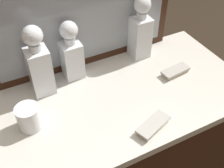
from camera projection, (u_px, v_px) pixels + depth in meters
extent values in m
cube|color=#381E11|center=(112.00, 161.00, 1.45)|extent=(1.13, 0.55, 0.84)
cube|color=silver|center=(112.00, 101.00, 1.15)|extent=(1.16, 0.57, 0.03)
cube|color=#381E11|center=(82.00, 5.00, 1.12)|extent=(0.85, 0.03, 0.58)
cube|color=gray|center=(83.00, 7.00, 1.11)|extent=(0.77, 0.01, 0.50)
cube|color=white|center=(140.00, 37.00, 1.30)|extent=(0.08, 0.08, 0.20)
cube|color=brown|center=(139.00, 45.00, 1.32)|extent=(0.07, 0.07, 0.12)
cylinder|color=white|center=(142.00, 15.00, 1.22)|extent=(0.05, 0.05, 0.03)
sphere|color=white|center=(142.00, 5.00, 1.19)|extent=(0.08, 0.08, 0.08)
cube|color=white|center=(72.00, 60.00, 1.19)|extent=(0.08, 0.08, 0.17)
cube|color=brown|center=(73.00, 65.00, 1.21)|extent=(0.07, 0.07, 0.11)
cylinder|color=white|center=(70.00, 41.00, 1.13)|extent=(0.05, 0.05, 0.03)
sphere|color=white|center=(69.00, 30.00, 1.09)|extent=(0.07, 0.07, 0.07)
cube|color=white|center=(40.00, 72.00, 1.11)|extent=(0.09, 0.09, 0.20)
cube|color=brown|center=(42.00, 77.00, 1.13)|extent=(0.07, 0.07, 0.15)
cylinder|color=white|center=(35.00, 47.00, 1.03)|extent=(0.05, 0.05, 0.03)
sphere|color=white|center=(32.00, 36.00, 1.00)|extent=(0.08, 0.08, 0.08)
cylinder|color=white|center=(29.00, 117.00, 1.00)|extent=(0.09, 0.09, 0.10)
cylinder|color=silver|center=(31.00, 125.00, 1.03)|extent=(0.08, 0.08, 0.01)
cube|color=#B7A88C|center=(175.00, 72.00, 1.25)|extent=(0.12, 0.06, 0.01)
cube|color=#B7B5AD|center=(176.00, 70.00, 1.24)|extent=(0.14, 0.07, 0.01)
cube|color=#B7A88C|center=(153.00, 126.00, 1.03)|extent=(0.14, 0.09, 0.01)
cube|color=#B7B5AD|center=(153.00, 124.00, 1.02)|extent=(0.15, 0.10, 0.01)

